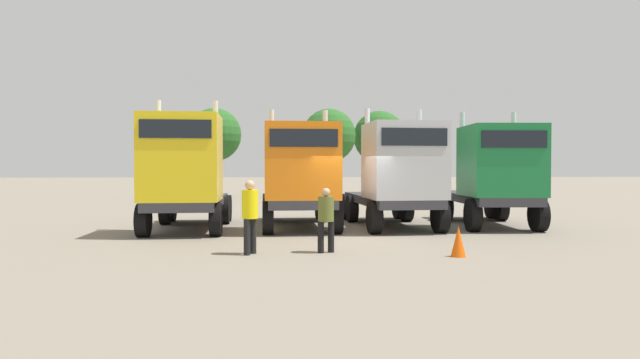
# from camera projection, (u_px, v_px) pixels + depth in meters

# --- Properties ---
(ground) EXTENTS (200.00, 200.00, 0.00)m
(ground) POSITION_uv_depth(u_px,v_px,m) (351.00, 236.00, 17.08)
(ground) COLOR gray
(semi_truck_yellow) EXTENTS (2.75, 6.17, 4.41)m
(semi_truck_yellow) POSITION_uv_depth(u_px,v_px,m) (185.00, 173.00, 17.89)
(semi_truck_yellow) COLOR #333338
(semi_truck_yellow) RESTS_ON ground
(semi_truck_orange) EXTENTS (2.77, 6.46, 4.18)m
(semi_truck_orange) POSITION_uv_depth(u_px,v_px,m) (300.00, 175.00, 18.67)
(semi_truck_orange) COLOR #333338
(semi_truck_orange) RESTS_ON ground
(semi_truck_silver) EXTENTS (2.93, 6.38, 4.22)m
(semi_truck_silver) POSITION_uv_depth(u_px,v_px,m) (398.00, 175.00, 18.78)
(semi_truck_silver) COLOR #333338
(semi_truck_silver) RESTS_ON ground
(semi_truck_green) EXTENTS (2.86, 6.17, 4.18)m
(semi_truck_green) POSITION_uv_depth(u_px,v_px,m) (494.00, 174.00, 19.32)
(semi_truck_green) COLOR #333338
(semi_truck_green) RESTS_ON ground
(visitor_in_hivis) EXTENTS (0.54, 0.54, 1.83)m
(visitor_in_hivis) POSITION_uv_depth(u_px,v_px,m) (250.00, 211.00, 13.43)
(visitor_in_hivis) COLOR black
(visitor_in_hivis) RESTS_ON ground
(visitor_with_camera) EXTENTS (0.51, 0.51, 1.63)m
(visitor_with_camera) POSITION_uv_depth(u_px,v_px,m) (326.00, 215.00, 13.70)
(visitor_with_camera) COLOR black
(visitor_with_camera) RESTS_ON ground
(traffic_cone_near) EXTENTS (0.36, 0.36, 0.74)m
(traffic_cone_near) POSITION_uv_depth(u_px,v_px,m) (458.00, 241.00, 13.09)
(traffic_cone_near) COLOR #F2590C
(traffic_cone_near) RESTS_ON ground
(oak_far_left) EXTENTS (3.79, 3.79, 6.38)m
(oak_far_left) POSITION_uv_depth(u_px,v_px,m) (215.00, 135.00, 38.94)
(oak_far_left) COLOR #4C3823
(oak_far_left) RESTS_ON ground
(oak_far_centre) EXTENTS (3.50, 3.50, 5.97)m
(oak_far_centre) POSITION_uv_depth(u_px,v_px,m) (329.00, 136.00, 35.59)
(oak_far_centre) COLOR #4C3823
(oak_far_centre) RESTS_ON ground
(oak_far_right) EXTENTS (3.71, 3.71, 6.15)m
(oak_far_right) POSITION_uv_depth(u_px,v_px,m) (379.00, 137.00, 38.72)
(oak_far_right) COLOR #4C3823
(oak_far_right) RESTS_ON ground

